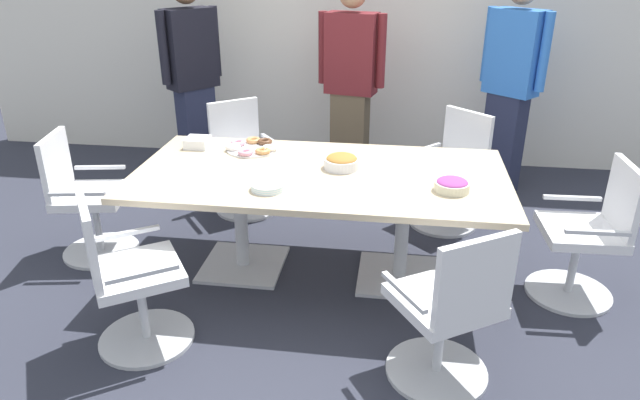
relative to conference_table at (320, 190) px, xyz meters
The scene contains 17 objects.
ground_plane 0.63m from the conference_table, ahead, with size 10.00×10.00×0.01m, color #2D303D.
back_wall 2.52m from the conference_table, 90.00° to the left, with size 8.00×0.10×2.80m, color white.
conference_table is the anchor object (origin of this frame).
office_chair_0 1.28m from the conference_table, 51.00° to the right, with size 0.75×0.75×0.91m.
office_chair_1 1.72m from the conference_table, ahead, with size 0.56×0.56×0.91m.
office_chair_2 1.33m from the conference_table, 45.04° to the left, with size 0.76×0.76×0.91m.
office_chair_3 1.28m from the conference_table, 129.22° to the left, with size 0.76×0.76×0.91m.
office_chair_4 1.72m from the conference_table, behind, with size 0.63×0.63×0.91m.
office_chair_5 1.32m from the conference_table, 135.49° to the right, with size 0.75×0.75×0.91m.
person_standing_0 2.17m from the conference_table, 131.16° to the left, with size 0.45×0.52×1.85m.
person_standing_1 1.68m from the conference_table, 88.48° to the left, with size 0.61×0.31×1.83m.
person_standing_2 2.26m from the conference_table, 50.06° to the left, with size 0.52×0.45×1.88m.
snack_bowl_candy_mix 0.86m from the conference_table, 13.38° to the right, with size 0.21×0.21×0.08m.
snack_bowl_pretzels 0.23m from the conference_table, 33.44° to the left, with size 0.23×0.23×0.10m.
donut_platter 0.66m from the conference_table, 146.45° to the left, with size 0.37×0.37×0.04m.
plate_stack 0.45m from the conference_table, 128.59° to the right, with size 0.20×0.20×0.04m.
napkin_pile 1.03m from the conference_table, 159.09° to the left, with size 0.16×0.16×0.07m, color white.
Camera 1 is at (0.48, -3.41, 2.11)m, focal length 32.08 mm.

